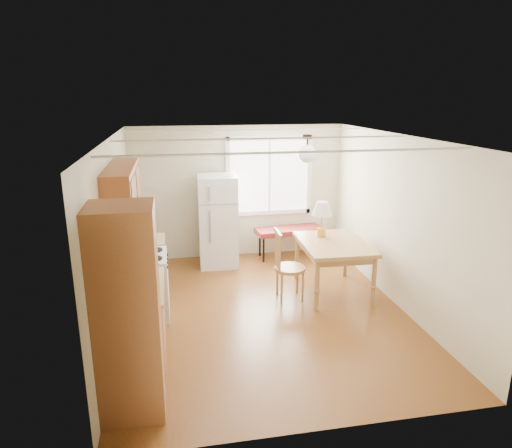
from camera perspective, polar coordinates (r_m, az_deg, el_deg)
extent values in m
cube|color=#522B11|center=(6.76, 1.01, -10.83)|extent=(4.60, 5.60, 0.12)
cube|color=white|center=(6.06, 1.13, 10.78)|extent=(4.60, 5.60, 0.12)
cube|color=beige|center=(8.69, -2.27, 3.99)|extent=(4.60, 0.10, 2.50)
cube|color=beige|center=(4.04, 8.35, -10.57)|extent=(4.60, 0.10, 2.50)
cube|color=beige|center=(6.22, -17.28, -1.56)|extent=(0.10, 5.60, 2.50)
cube|color=beige|center=(6.97, 17.39, 0.27)|extent=(0.10, 5.60, 2.50)
cube|color=brown|center=(4.55, -15.75, -10.71)|extent=(0.60, 0.60, 2.10)
cube|color=brown|center=(5.71, -14.47, -11.83)|extent=(0.60, 1.10, 0.86)
cube|color=tan|center=(5.52, -14.69, -7.68)|extent=(0.62, 1.14, 0.04)
cube|color=silver|center=(6.65, -13.73, -7.50)|extent=(0.65, 0.76, 0.90)
cube|color=brown|center=(7.36, -13.65, -5.36)|extent=(0.60, 0.60, 0.86)
cube|color=brown|center=(5.91, -16.32, 3.64)|extent=(0.33, 1.60, 0.70)
cube|color=white|center=(8.72, 1.65, 6.05)|extent=(1.50, 0.02, 1.35)
cylinder|color=black|center=(6.62, 6.46, 10.77)|extent=(0.14, 0.14, 0.06)
cylinder|color=black|center=(6.63, 6.43, 9.91)|extent=(0.03, 0.03, 0.16)
sphere|color=white|center=(6.65, 6.39, 8.71)|extent=(0.26, 0.26, 0.26)
cube|color=silver|center=(8.28, -4.79, 0.38)|extent=(0.71, 0.71, 1.66)
cube|color=gray|center=(7.85, -4.59, 2.48)|extent=(0.69, 0.02, 0.02)
cube|color=gray|center=(7.88, -5.78, 0.80)|extent=(0.03, 0.03, 1.00)
cube|color=maroon|center=(8.72, 4.18, -0.81)|extent=(1.32, 0.60, 0.10)
cylinder|color=black|center=(8.53, 0.95, -3.23)|extent=(0.04, 0.04, 0.49)
cylinder|color=black|center=(8.80, 7.81, -2.78)|extent=(0.04, 0.04, 0.49)
cylinder|color=black|center=(8.86, 0.49, -2.49)|extent=(0.04, 0.04, 0.49)
cylinder|color=black|center=(9.12, 7.11, -2.08)|extent=(0.04, 0.04, 0.49)
cube|color=olive|center=(7.18, 9.71, -2.48)|extent=(1.04, 1.37, 0.06)
cube|color=olive|center=(7.21, 9.68, -3.08)|extent=(0.94, 1.26, 0.10)
cylinder|color=olive|center=(6.67, 7.62, -7.68)|extent=(0.07, 0.07, 0.77)
cylinder|color=olive|center=(6.95, 14.50, -7.07)|extent=(0.07, 0.07, 0.77)
cylinder|color=olive|center=(7.74, 5.15, -4.21)|extent=(0.07, 0.07, 0.77)
cylinder|color=olive|center=(7.99, 11.17, -3.82)|extent=(0.07, 0.07, 0.77)
cylinder|color=olive|center=(6.99, 4.28, -5.56)|extent=(0.48, 0.48, 0.05)
cylinder|color=olive|center=(6.91, 3.23, -8.01)|extent=(0.04, 0.04, 0.49)
cylinder|color=olive|center=(6.98, 5.86, -7.81)|extent=(0.04, 0.04, 0.49)
cylinder|color=olive|center=(7.20, 2.67, -6.98)|extent=(0.04, 0.04, 0.49)
cylinder|color=olive|center=(7.27, 5.20, -6.80)|extent=(0.04, 0.04, 0.49)
cylinder|color=gold|center=(7.43, 8.16, -1.01)|extent=(0.15, 0.15, 0.13)
cylinder|color=gold|center=(7.38, 8.21, 0.29)|extent=(0.03, 0.03, 0.22)
cone|color=white|center=(7.33, 8.28, 1.94)|extent=(0.33, 0.33, 0.22)
cube|color=black|center=(5.45, -15.09, -7.35)|extent=(0.21, 0.25, 0.08)
cube|color=black|center=(5.29, -15.30, -5.87)|extent=(0.19, 0.08, 0.29)
cylinder|color=black|center=(5.45, -15.13, -6.12)|extent=(0.15, 0.15, 0.13)
cylinder|color=red|center=(5.47, -15.76, -6.87)|extent=(0.11, 0.11, 0.16)
sphere|color=red|center=(5.43, -15.85, -5.83)|extent=(0.06, 0.06, 0.06)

